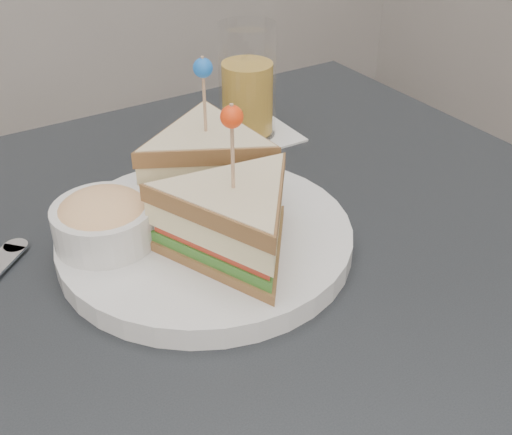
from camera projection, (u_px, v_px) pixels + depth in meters
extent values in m
cube|color=black|center=(252.00, 287.00, 0.57)|extent=(0.80, 0.80, 0.03)
cylinder|color=black|center=(315.00, 279.00, 1.18)|extent=(0.04, 0.04, 0.72)
cylinder|color=silver|center=(206.00, 240.00, 0.59)|extent=(0.35, 0.35, 0.02)
cylinder|color=silver|center=(205.00, 231.00, 0.59)|extent=(0.35, 0.35, 0.00)
cylinder|color=tan|center=(233.00, 154.00, 0.50)|extent=(0.00, 0.00, 0.08)
sphere|color=red|center=(232.00, 117.00, 0.48)|extent=(0.02, 0.02, 0.02)
cylinder|color=tan|center=(204.00, 101.00, 0.59)|extent=(0.00, 0.00, 0.08)
sphere|color=#1757AE|center=(203.00, 68.00, 0.57)|extent=(0.02, 0.02, 0.02)
cylinder|color=silver|center=(105.00, 226.00, 0.56)|extent=(0.12, 0.12, 0.04)
ellipsoid|color=#E0B772|center=(103.00, 213.00, 0.55)|extent=(0.10, 0.10, 0.04)
cylinder|color=silver|center=(16.00, 246.00, 0.59)|extent=(0.03, 0.03, 0.00)
cube|color=white|center=(248.00, 134.00, 0.80)|extent=(0.11, 0.11, 0.00)
cylinder|color=#BD8F35|center=(247.00, 98.00, 0.77)|extent=(0.06, 0.06, 0.09)
cylinder|color=white|center=(247.00, 81.00, 0.76)|extent=(0.07, 0.07, 0.14)
cube|color=white|center=(251.00, 63.00, 0.76)|extent=(0.02, 0.02, 0.02)
cube|color=white|center=(242.00, 72.00, 0.74)|extent=(0.02, 0.02, 0.02)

